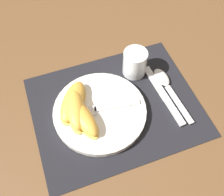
# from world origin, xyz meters

# --- Properties ---
(ground_plane) EXTENTS (3.00, 3.00, 0.00)m
(ground_plane) POSITION_xyz_m (0.00, 0.00, 0.00)
(ground_plane) COLOR brown
(placemat) EXTENTS (0.42, 0.33, 0.00)m
(placemat) POSITION_xyz_m (0.00, 0.00, 0.00)
(placemat) COLOR black
(placemat) RESTS_ON ground_plane
(plate) EXTENTS (0.23, 0.23, 0.02)m
(plate) POSITION_xyz_m (-0.04, -0.01, 0.01)
(plate) COLOR white
(plate) RESTS_ON placemat
(juice_glass) EXTENTS (0.06, 0.06, 0.08)m
(juice_glass) POSITION_xyz_m (0.09, 0.09, 0.04)
(juice_glass) COLOR silver
(juice_glass) RESTS_ON placemat
(knife) EXTENTS (0.03, 0.20, 0.01)m
(knife) POSITION_xyz_m (0.13, -0.02, 0.01)
(knife) COLOR silver
(knife) RESTS_ON placemat
(spoon) EXTENTS (0.04, 0.19, 0.01)m
(spoon) POSITION_xyz_m (0.15, 0.02, 0.01)
(spoon) COLOR silver
(spoon) RESTS_ON placemat
(fork) EXTENTS (0.19, 0.05, 0.00)m
(fork) POSITION_xyz_m (-0.05, -0.00, 0.02)
(fork) COLOR silver
(fork) RESTS_ON plate
(citrus_wedge_0) EXTENTS (0.11, 0.13, 0.03)m
(citrus_wedge_0) POSITION_xyz_m (-0.10, 0.03, 0.03)
(citrus_wedge_0) COLOR #F7C656
(citrus_wedge_0) RESTS_ON plate
(citrus_wedge_1) EXTENTS (0.07, 0.13, 0.04)m
(citrus_wedge_1) POSITION_xyz_m (-0.10, 0.01, 0.04)
(citrus_wedge_1) COLOR #F7C656
(citrus_wedge_1) RESTS_ON plate
(citrus_wedge_2) EXTENTS (0.08, 0.14, 0.03)m
(citrus_wedge_2) POSITION_xyz_m (-0.09, -0.02, 0.03)
(citrus_wedge_2) COLOR #F7C656
(citrus_wedge_2) RESTS_ON plate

